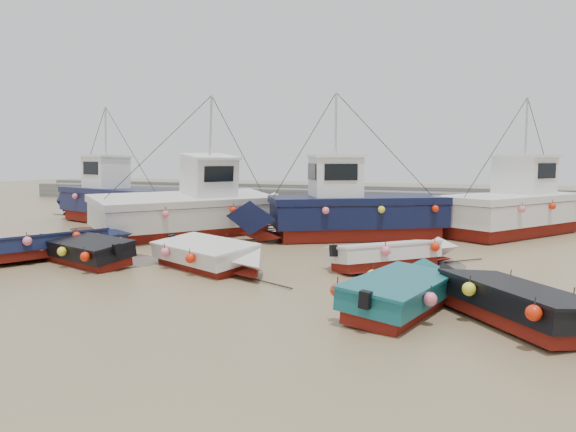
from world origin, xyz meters
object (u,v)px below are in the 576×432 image
at_px(person, 180,227).
at_px(cabin_boat_0, 109,198).
at_px(dinghy_6, 506,296).
at_px(cabin_boat_3, 518,206).
at_px(cabin_boat_1, 198,207).
at_px(dinghy_4, 82,247).
at_px(cabin_boat_2, 344,209).
at_px(dinghy_1, 52,243).
at_px(dinghy_3, 395,252).
at_px(dinghy_5, 212,253).
at_px(dinghy_2, 404,287).

bearing_deg(person, cabin_boat_0, -14.19).
bearing_deg(dinghy_6, cabin_boat_3, 49.50).
distance_m(dinghy_6, cabin_boat_1, 15.88).
height_order(dinghy_4, cabin_boat_1, cabin_boat_1).
bearing_deg(cabin_boat_2, cabin_boat_3, -87.87).
bearing_deg(person, dinghy_1, 85.61).
bearing_deg(cabin_boat_1, person, 170.93).
distance_m(dinghy_1, dinghy_3, 11.88).
distance_m(dinghy_3, cabin_boat_2, 6.58).
xyz_separation_m(dinghy_5, person, (-7.07, 8.71, -0.55)).
bearing_deg(dinghy_4, dinghy_5, -63.63).
height_order(dinghy_6, cabin_boat_2, cabin_boat_2).
bearing_deg(cabin_boat_0, dinghy_6, -102.01).
xyz_separation_m(dinghy_5, cabin_boat_0, (-11.84, 9.12, 0.78)).
distance_m(dinghy_4, cabin_boat_2, 10.82).
xyz_separation_m(cabin_boat_2, person, (-8.89, 0.73, -1.32)).
height_order(dinghy_3, person, dinghy_3).
relative_size(cabin_boat_0, person, 6.01).
xyz_separation_m(dinghy_3, person, (-12.34, 6.28, -0.55)).
height_order(cabin_boat_0, cabin_boat_1, same).
bearing_deg(cabin_boat_1, dinghy_2, -5.88).
bearing_deg(dinghy_3, cabin_boat_2, 164.78).
distance_m(dinghy_1, cabin_boat_0, 11.00).
xyz_separation_m(dinghy_1, person, (-0.78, 9.05, -0.54)).
bearing_deg(dinghy_5, cabin_boat_3, 170.04).
bearing_deg(person, dinghy_6, 135.77).
xyz_separation_m(dinghy_1, cabin_boat_3, (15.03, 13.06, 0.79)).
bearing_deg(dinghy_2, dinghy_4, -177.60).
relative_size(dinghy_3, dinghy_5, 0.81).
xyz_separation_m(dinghy_3, dinghy_5, (-5.27, -2.43, -0.00)).
relative_size(dinghy_3, cabin_boat_0, 0.45).
xyz_separation_m(cabin_boat_1, person, (-2.54, 2.27, -1.31)).
height_order(dinghy_3, cabin_boat_2, cabin_boat_2).
relative_size(dinghy_2, dinghy_5, 0.96).
distance_m(dinghy_4, dinghy_6, 13.44).
relative_size(dinghy_1, cabin_boat_1, 0.64).
distance_m(dinghy_2, cabin_boat_2, 11.42).
relative_size(cabin_boat_1, person, 5.79).
bearing_deg(dinghy_3, dinghy_4, -119.65).
bearing_deg(dinghy_3, dinghy_1, -123.57).
height_order(dinghy_3, dinghy_5, same).
bearing_deg(dinghy_3, cabin_boat_3, 114.25).
xyz_separation_m(dinghy_4, cabin_boat_1, (0.09, 7.11, 0.76)).
height_order(cabin_boat_3, person, cabin_boat_3).
bearing_deg(dinghy_4, dinghy_1, 96.88).
xyz_separation_m(dinghy_2, dinghy_3, (-1.25, 4.83, -0.00)).
relative_size(dinghy_2, dinghy_3, 1.19).
bearing_deg(dinghy_1, dinghy_5, 24.49).
distance_m(dinghy_2, cabin_boat_0, 21.68).
bearing_deg(dinghy_3, person, -164.04).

